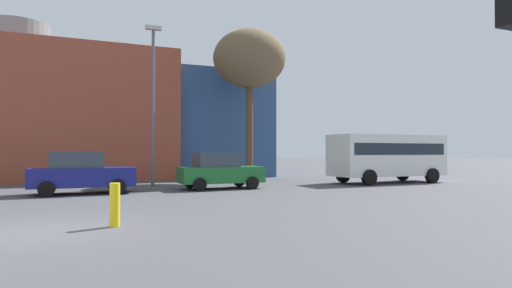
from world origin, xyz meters
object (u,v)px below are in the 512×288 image
at_px(white_bus, 387,154).
at_px(bare_tree_0, 249,60).
at_px(parked_car_2, 81,173).
at_px(street_lamp, 153,96).
at_px(bollard_yellow_0, 115,205).
at_px(parked_car_3, 220,171).

height_order(white_bus, bare_tree_0, bare_tree_0).
relative_size(parked_car_2, street_lamp, 0.51).
height_order(white_bus, street_lamp, street_lamp).
distance_m(bare_tree_0, bollard_yellow_0, 17.07).
bearing_deg(parked_car_2, bare_tree_0, 24.39).
bearing_deg(bare_tree_0, parked_car_3, -127.76).
bearing_deg(bollard_yellow_0, bare_tree_0, 55.85).
relative_size(white_bus, street_lamp, 0.83).
xyz_separation_m(parked_car_2, white_bus, (16.16, -0.08, 0.73)).
bearing_deg(parked_car_2, parked_car_3, 0.00).
xyz_separation_m(bare_tree_0, street_lamp, (-6.08, -1.98, -2.75)).
bearing_deg(parked_car_2, street_lamp, 34.47).
distance_m(white_bus, bare_tree_0, 9.87).
bearing_deg(parked_car_3, bare_tree_0, 52.24).
bearing_deg(parked_car_3, parked_car_2, 180.00).
bearing_deg(street_lamp, bollard_yellow_0, -103.82).
height_order(parked_car_2, parked_car_3, parked_car_2).
bearing_deg(parked_car_2, white_bus, -0.28).
bearing_deg(street_lamp, parked_car_2, -145.53).
distance_m(parked_car_3, white_bus, 10.08).
relative_size(parked_car_3, bare_tree_0, 0.43).
xyz_separation_m(white_bus, bare_tree_0, (-6.75, 4.35, 5.74)).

